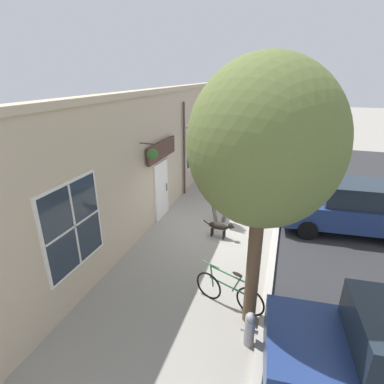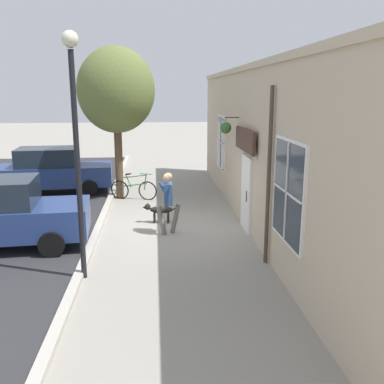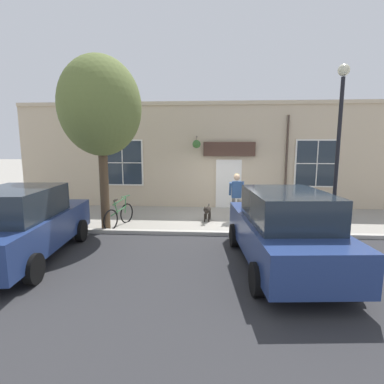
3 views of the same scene
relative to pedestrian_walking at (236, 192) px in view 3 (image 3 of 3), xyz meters
name	(u,v)px [view 3 (image 3 of 3)]	position (x,y,z in m)	size (l,w,h in m)	color
ground_plane	(222,219)	(-0.02, -0.51, -1.03)	(90.00, 90.00, 0.00)	gray
curb_and_road	(232,299)	(5.82, -0.51, -1.01)	(10.10, 28.00, 0.12)	#B2ADA3
storefront_facade	(221,155)	(-2.37, -0.50, 1.25)	(0.95, 18.00, 4.55)	#C6B293
pedestrian_walking	(236,192)	(0.00, 0.00, 0.00)	(0.69, 0.55, 1.71)	#6B665B
dog_on_leash	(207,210)	(0.24, -1.05, -0.64)	(1.09, 0.31, 0.61)	black
street_tree_by_curb	(102,110)	(1.64, -4.25, 2.74)	(2.72, 2.45, 5.38)	brown
leaning_bicycle	(119,215)	(1.13, -4.01, -0.65)	(1.69, 0.52, 1.00)	black
parked_car_nearest_curb	(21,224)	(4.26, -5.36, -0.15)	(4.43, 2.21, 1.75)	navy
parked_car_mid_block	(284,229)	(4.27, 0.71, -0.15)	(4.43, 2.21, 1.75)	navy
street_lamp	(340,128)	(1.86, 2.71, 2.18)	(0.32, 0.32, 4.93)	black
fire_hydrant	(85,218)	(1.74, -4.95, -0.63)	(0.34, 0.20, 0.77)	#99999E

